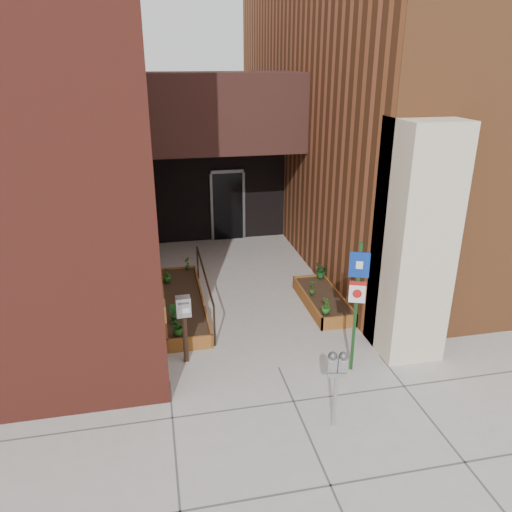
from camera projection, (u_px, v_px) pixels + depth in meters
ground at (279, 368)px, 9.21m from camera, size 80.00×80.00×0.00m
architecture at (213, 72)px, 13.61m from camera, size 20.00×14.60×10.00m
planter_left at (183, 304)px, 11.32m from camera, size 0.90×3.60×0.30m
planter_right at (323, 301)px, 11.47m from camera, size 0.80×2.20×0.30m
handrail at (204, 278)px, 11.14m from camera, size 0.04×3.34×0.90m
parking_meter at (337, 370)px, 7.39m from camera, size 0.31×0.17×1.32m
sign_post at (357, 295)px, 8.60m from camera, size 0.32×0.14×2.48m
payment_dropbox at (184, 316)px, 9.07m from camera, size 0.27×0.21×1.34m
shrub_left_a at (178, 326)px, 9.70m from camera, size 0.41×0.41×0.35m
shrub_left_b at (173, 314)px, 10.15m from camera, size 0.28×0.28×0.37m
shrub_left_c at (167, 275)px, 11.98m from camera, size 0.26×0.26×0.37m
shrub_left_d at (187, 263)px, 12.70m from camera, size 0.19×0.19×0.33m
shrub_right_a at (326, 306)px, 10.47m from camera, size 0.25×0.25×0.37m
shrub_right_b at (312, 288)px, 11.32m from camera, size 0.23×0.23×0.35m
shrub_right_c at (321, 270)px, 12.21m from camera, size 0.46×0.46×0.38m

